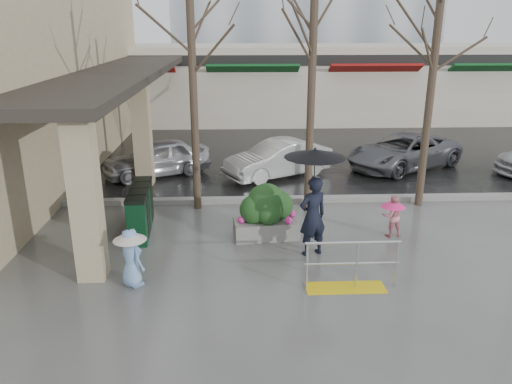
{
  "coord_description": "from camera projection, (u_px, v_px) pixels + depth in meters",
  "views": [
    {
      "loc": [
        -0.88,
        -10.05,
        5.05
      ],
      "look_at": [
        -0.41,
        1.1,
        1.3
      ],
      "focal_mm": 35.0,
      "sensor_mm": 36.0,
      "label": 1
    }
  ],
  "objects": [
    {
      "name": "child_blue",
      "position": [
        131.0,
        253.0,
        9.96
      ],
      "size": [
        0.7,
        0.7,
        1.23
      ],
      "rotation": [
        0.0,
        0.0,
        2.37
      ],
      "color": "#759FD1",
      "rests_on": "ground"
    },
    {
      "name": "pillar_back",
      "position": [
        142.0,
        132.0,
        16.13
      ],
      "size": [
        0.55,
        0.55,
        3.5
      ],
      "primitive_type": "cube",
      "color": "tan",
      "rests_on": "ground"
    },
    {
      "name": "news_boxes",
      "position": [
        141.0,
        210.0,
        12.67
      ],
      "size": [
        0.62,
        2.12,
        1.17
      ],
      "rotation": [
        0.0,
        0.0,
        0.07
      ],
      "color": "#0C371C",
      "rests_on": "ground"
    },
    {
      "name": "car_b",
      "position": [
        278.0,
        159.0,
        17.29
      ],
      "size": [
        3.99,
        3.02,
        1.26
      ],
      "primitive_type": "imported",
      "rotation": [
        0.0,
        0.0,
        -1.06
      ],
      "color": "silver",
      "rests_on": "ground"
    },
    {
      "name": "street_asphalt",
      "position": [
        249.0,
        107.0,
        32.0
      ],
      "size": [
        120.0,
        36.0,
        0.01
      ],
      "primitive_type": "cube",
      "color": "black",
      "rests_on": "ground"
    },
    {
      "name": "storefront_row",
      "position": [
        287.0,
        82.0,
        27.61
      ],
      "size": [
        34.0,
        6.74,
        4.0
      ],
      "color": "beige",
      "rests_on": "ground"
    },
    {
      "name": "handrail",
      "position": [
        349.0,
        271.0,
        9.96
      ],
      "size": [
        1.9,
        0.5,
        1.03
      ],
      "color": "yellow",
      "rests_on": "ground"
    },
    {
      "name": "curb",
      "position": [
        266.0,
        200.0,
        14.93
      ],
      "size": [
        120.0,
        0.3,
        0.15
      ],
      "primitive_type": "cube",
      "color": "gray",
      "rests_on": "ground"
    },
    {
      "name": "canopy_slab",
      "position": [
        122.0,
        68.0,
        17.39
      ],
      "size": [
        2.8,
        18.0,
        0.25
      ],
      "primitive_type": "cube",
      "color": "#2D2823",
      "rests_on": "pillar_front"
    },
    {
      "name": "car_a",
      "position": [
        156.0,
        158.0,
        17.42
      ],
      "size": [
        3.98,
        2.92,
        1.26
      ],
      "primitive_type": "imported",
      "rotation": [
        0.0,
        0.0,
        -1.13
      ],
      "color": "#BBBBC1",
      "rests_on": "ground"
    },
    {
      "name": "planter",
      "position": [
        266.0,
        212.0,
        12.33
      ],
      "size": [
        1.66,
        0.98,
        1.39
      ],
      "rotation": [
        0.0,
        0.0,
        0.1
      ],
      "color": "slate",
      "rests_on": "ground"
    },
    {
      "name": "ground",
      "position": [
        276.0,
        262.0,
        11.16
      ],
      "size": [
        120.0,
        120.0,
        0.0
      ],
      "primitive_type": "plane",
      "color": "#51514F",
      "rests_on": "ground"
    },
    {
      "name": "child_pink",
      "position": [
        392.0,
        213.0,
        12.4
      ],
      "size": [
        0.62,
        0.62,
        1.06
      ],
      "rotation": [
        0.0,
        0.0,
        3.27
      ],
      "color": "pink",
      "rests_on": "ground"
    },
    {
      "name": "car_c",
      "position": [
        404.0,
        151.0,
        18.34
      ],
      "size": [
        4.97,
        4.11,
        1.26
      ],
      "primitive_type": "imported",
      "rotation": [
        0.0,
        0.0,
        -1.04
      ],
      "color": "slate",
      "rests_on": "ground"
    },
    {
      "name": "tree_mideast",
      "position": [
        437.0,
        32.0,
        13.2
      ],
      "size": [
        3.2,
        3.2,
        6.5
      ],
      "color": "#382B21",
      "rests_on": "ground"
    },
    {
      "name": "pillar_front",
      "position": [
        86.0,
        198.0,
        9.98
      ],
      "size": [
        0.55,
        0.55,
        3.5
      ],
      "primitive_type": "cube",
      "color": "tan",
      "rests_on": "ground"
    },
    {
      "name": "tree_midwest",
      "position": [
        314.0,
        17.0,
        12.95
      ],
      "size": [
        3.2,
        3.2,
        7.0
      ],
      "color": "#382B21",
      "rests_on": "ground"
    },
    {
      "name": "woman",
      "position": [
        313.0,
        194.0,
        11.11
      ],
      "size": [
        1.36,
        1.36,
        2.54
      ],
      "rotation": [
        0.0,
        0.0,
        3.54
      ],
      "color": "black",
      "rests_on": "ground"
    },
    {
      "name": "tree_west",
      "position": [
        191.0,
        23.0,
        12.87
      ],
      "size": [
        3.2,
        3.2,
        6.8
      ],
      "color": "#382B21",
      "rests_on": "ground"
    }
  ]
}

